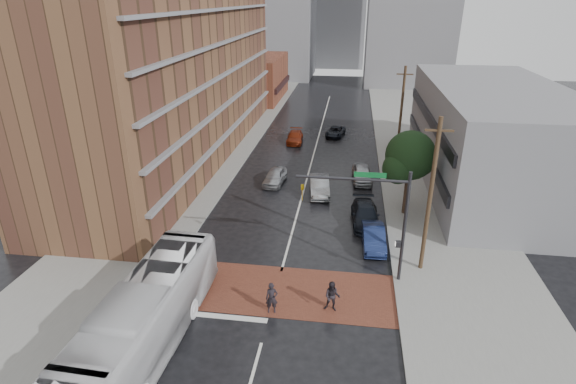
% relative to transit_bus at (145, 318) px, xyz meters
% --- Properties ---
extents(ground, '(160.00, 160.00, 0.00)m').
position_rel_transit_bus_xyz_m(ground, '(5.50, 5.00, -1.78)').
color(ground, black).
rests_on(ground, ground).
extents(crosswalk, '(14.00, 5.00, 0.02)m').
position_rel_transit_bus_xyz_m(crosswalk, '(5.50, 5.50, -1.77)').
color(crosswalk, brown).
rests_on(crosswalk, ground).
extents(sidewalk_west, '(9.00, 90.00, 0.15)m').
position_rel_transit_bus_xyz_m(sidewalk_west, '(-6.00, 30.00, -1.71)').
color(sidewalk_west, gray).
rests_on(sidewalk_west, ground).
extents(sidewalk_east, '(9.00, 90.00, 0.15)m').
position_rel_transit_bus_xyz_m(sidewalk_east, '(17.00, 30.00, -1.71)').
color(sidewalk_east, gray).
rests_on(sidewalk_east, ground).
extents(apartment_block, '(10.00, 44.00, 28.00)m').
position_rel_transit_bus_xyz_m(apartment_block, '(-8.50, 29.00, 12.22)').
color(apartment_block, brown).
rests_on(apartment_block, ground).
extents(storefront_west, '(8.00, 16.00, 7.00)m').
position_rel_transit_bus_xyz_m(storefront_west, '(-6.50, 59.00, 1.72)').
color(storefront_west, brown).
rests_on(storefront_west, ground).
extents(building_east, '(11.00, 26.00, 9.00)m').
position_rel_transit_bus_xyz_m(building_east, '(22.00, 25.00, 2.72)').
color(building_east, slate).
rests_on(building_east, ground).
extents(distant_tower_center, '(12.00, 10.00, 24.00)m').
position_rel_transit_bus_xyz_m(distant_tower_center, '(5.50, 100.00, 10.22)').
color(distant_tower_center, slate).
rests_on(distant_tower_center, ground).
extents(street_tree, '(4.20, 4.10, 6.90)m').
position_rel_transit_bus_xyz_m(street_tree, '(14.02, 17.03, 2.95)').
color(street_tree, '#332319').
rests_on(street_tree, ground).
extents(signal_mast, '(6.50, 0.30, 7.20)m').
position_rel_transit_bus_xyz_m(signal_mast, '(11.35, 7.50, 2.95)').
color(signal_mast, '#2D2D33').
rests_on(signal_mast, ground).
extents(utility_pole_near, '(1.60, 0.26, 10.00)m').
position_rel_transit_bus_xyz_m(utility_pole_near, '(14.30, 9.00, 3.36)').
color(utility_pole_near, '#473321').
rests_on(utility_pole_near, ground).
extents(utility_pole_far, '(1.60, 0.26, 10.00)m').
position_rel_transit_bus_xyz_m(utility_pole_far, '(14.30, 29.00, 3.36)').
color(utility_pole_far, '#473321').
rests_on(utility_pole_far, ground).
extents(transit_bus, '(3.41, 12.88, 3.56)m').
position_rel_transit_bus_xyz_m(transit_bus, '(0.00, 0.00, 0.00)').
color(transit_bus, silver).
rests_on(transit_bus, ground).
extents(pedestrian_a, '(0.75, 0.56, 1.85)m').
position_rel_transit_bus_xyz_m(pedestrian_a, '(5.60, 3.50, -0.86)').
color(pedestrian_a, black).
rests_on(pedestrian_a, ground).
extents(pedestrian_b, '(0.96, 0.78, 1.83)m').
position_rel_transit_bus_xyz_m(pedestrian_b, '(8.88, 4.12, -0.87)').
color(pedestrian_b, black).
rests_on(pedestrian_b, ground).
extents(car_travel_a, '(2.04, 4.26, 1.41)m').
position_rel_transit_bus_xyz_m(car_travel_a, '(2.66, 21.92, -1.08)').
color(car_travel_a, '#B1B4B9').
rests_on(car_travel_a, ground).
extents(car_travel_b, '(2.17, 4.85, 1.55)m').
position_rel_transit_bus_xyz_m(car_travel_b, '(6.96, 20.11, -1.01)').
color(car_travel_b, '#A3A7AA').
rests_on(car_travel_b, ground).
extents(car_travel_c, '(2.02, 4.53, 1.29)m').
position_rel_transit_bus_xyz_m(car_travel_c, '(2.86, 35.05, -1.14)').
color(car_travel_c, maroon).
rests_on(car_travel_c, ground).
extents(suv_travel, '(2.61, 4.44, 1.16)m').
position_rel_transit_bus_xyz_m(suv_travel, '(7.55, 38.38, -1.20)').
color(suv_travel, black).
rests_on(suv_travel, ground).
extents(car_parked_near, '(1.69, 4.33, 1.41)m').
position_rel_transit_bus_xyz_m(car_parked_near, '(11.38, 11.52, -1.08)').
color(car_parked_near, '#152049').
rests_on(car_parked_near, ground).
extents(car_parked_mid, '(2.36, 5.09, 1.44)m').
position_rel_transit_bus_xyz_m(car_parked_mid, '(10.87, 15.00, -1.06)').
color(car_parked_mid, black).
rests_on(car_parked_mid, ground).
extents(car_parked_far, '(2.06, 4.52, 1.50)m').
position_rel_transit_bus_xyz_m(car_parked_far, '(10.70, 23.66, -1.03)').
color(car_parked_far, '#A6A9AE').
rests_on(car_parked_far, ground).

